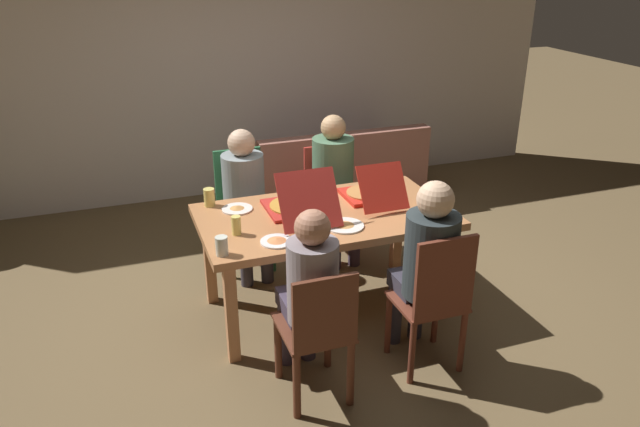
% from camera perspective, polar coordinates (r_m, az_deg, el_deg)
% --- Properties ---
extents(ground_plane, '(20.00, 20.00, 0.00)m').
position_cam_1_polar(ground_plane, '(4.66, 0.42, -8.77)').
color(ground_plane, brown).
extents(back_wall, '(7.19, 0.12, 2.75)m').
position_cam_1_polar(back_wall, '(6.57, -7.74, 13.66)').
color(back_wall, silver).
rests_on(back_wall, ground).
extents(dining_table, '(1.76, 0.98, 0.78)m').
position_cam_1_polar(dining_table, '(4.33, 0.45, -1.02)').
color(dining_table, '#B77647').
rests_on(dining_table, ground).
extents(chair_0, '(0.42, 0.42, 0.97)m').
position_cam_1_polar(chair_0, '(5.14, -7.29, 1.08)').
color(chair_0, '#29683F').
rests_on(chair_0, ground).
extents(person_0, '(0.34, 0.55, 1.19)m').
position_cam_1_polar(person_0, '(4.94, -6.97, 2.14)').
color(person_0, '#37323C').
rests_on(person_0, ground).
extents(chair_1, '(0.39, 0.45, 0.90)m').
position_cam_1_polar(chair_1, '(3.57, -0.21, -11.06)').
color(chair_1, brown).
rests_on(chair_1, ground).
extents(person_1, '(0.30, 0.52, 1.21)m').
position_cam_1_polar(person_1, '(3.56, -1.02, -6.78)').
color(person_1, '#3F3547').
rests_on(person_1, ground).
extents(chair_2, '(0.41, 0.39, 0.98)m').
position_cam_1_polar(chair_2, '(3.83, 10.67, -7.79)').
color(chair_2, brown).
rests_on(chair_2, ground).
extents(person_2, '(0.33, 0.48, 1.26)m').
position_cam_1_polar(person_2, '(3.83, 9.94, -4.11)').
color(person_2, '#33303B').
rests_on(person_2, ground).
extents(chair_3, '(0.39, 0.45, 0.92)m').
position_cam_1_polar(chair_3, '(5.34, 0.86, 1.42)').
color(chair_3, '#B12F27').
rests_on(chair_3, ground).
extents(person_3, '(0.35, 0.52, 1.24)m').
position_cam_1_polar(person_3, '(5.14, 1.39, 3.51)').
color(person_3, '#443345').
rests_on(person_3, ground).
extents(pizza_box_0, '(0.41, 0.64, 0.37)m').
position_cam_1_polar(pizza_box_0, '(4.30, -2.12, 0.76)').
color(pizza_box_0, '#B42922').
rests_on(pizza_box_0, dining_table).
extents(pizza_box_1, '(0.35, 0.54, 0.32)m').
position_cam_1_polar(pizza_box_1, '(4.53, 4.62, 1.89)').
color(pizza_box_1, red).
rests_on(pizza_box_1, dining_table).
extents(plate_0, '(0.26, 0.26, 0.03)m').
position_cam_1_polar(plate_0, '(4.29, 10.05, -0.28)').
color(plate_0, white).
rests_on(plate_0, dining_table).
extents(plate_1, '(0.26, 0.26, 0.03)m').
position_cam_1_polar(plate_1, '(4.09, 2.32, -1.11)').
color(plate_1, white).
rests_on(plate_1, dining_table).
extents(plate_2, '(0.22, 0.22, 0.03)m').
position_cam_1_polar(plate_2, '(4.39, -7.74, 0.46)').
color(plate_2, white).
rests_on(plate_2, dining_table).
extents(plate_3, '(0.21, 0.21, 0.03)m').
position_cam_1_polar(plate_3, '(3.89, -4.05, -2.55)').
color(plate_3, white).
rests_on(plate_3, dining_table).
extents(drinking_glass_0, '(0.08, 0.08, 0.12)m').
position_cam_1_polar(drinking_glass_0, '(3.75, -9.15, -3.00)').
color(drinking_glass_0, silver).
rests_on(drinking_glass_0, dining_table).
extents(drinking_glass_1, '(0.06, 0.06, 0.13)m').
position_cam_1_polar(drinking_glass_1, '(4.00, -7.82, -1.10)').
color(drinking_glass_1, '#DECE64').
rests_on(drinking_glass_1, dining_table).
extents(drinking_glass_2, '(0.06, 0.06, 0.14)m').
position_cam_1_polar(drinking_glass_2, '(4.46, 10.21, 1.54)').
color(drinking_glass_2, '#E7CD66').
rests_on(drinking_glass_2, dining_table).
extents(drinking_glass_3, '(0.08, 0.08, 0.13)m').
position_cam_1_polar(drinking_glass_3, '(4.47, -10.29, 1.49)').
color(drinking_glass_3, '#DECC65').
rests_on(drinking_glass_3, dining_table).
extents(couch, '(1.78, 0.78, 0.82)m').
position_cam_1_polar(couch, '(6.40, 1.51, 3.59)').
color(couch, '#9C6354').
rests_on(couch, ground).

